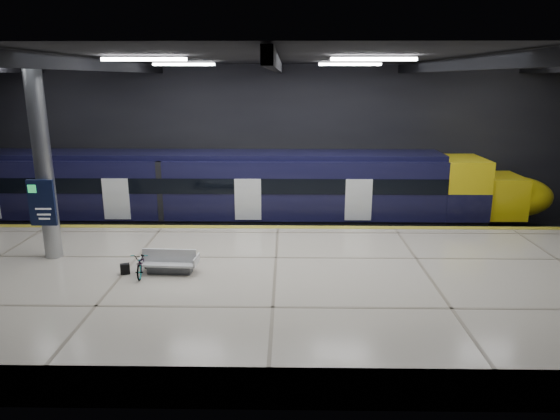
{
  "coord_description": "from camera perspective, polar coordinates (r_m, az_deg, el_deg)",
  "views": [
    {
      "loc": [
        0.4,
        -17.81,
        7.33
      ],
      "look_at": [
        0.1,
        1.5,
        2.2
      ],
      "focal_mm": 32.0,
      "sensor_mm": 36.0,
      "label": 1
    }
  ],
  "objects": [
    {
      "name": "bicycle",
      "position": [
        16.95,
        -15.42,
        -5.8
      ],
      "size": [
        0.65,
        1.58,
        0.81
      ],
      "primitive_type": "imported",
      "rotation": [
        0.0,
        0.0,
        0.08
      ],
      "color": "#99999E",
      "rests_on": "platform"
    },
    {
      "name": "platform",
      "position": [
        16.75,
        -0.57,
        -9.0
      ],
      "size": [
        30.0,
        11.0,
        1.1
      ],
      "primitive_type": "cube",
      "color": "beige",
      "rests_on": "ground"
    },
    {
      "name": "train",
      "position": [
        24.09,
        -6.29,
        2.14
      ],
      "size": [
        29.4,
        2.84,
        3.79
      ],
      "color": "black",
      "rests_on": "ground"
    },
    {
      "name": "room_shell",
      "position": [
        17.9,
        -0.41,
        9.71
      ],
      "size": [
        30.1,
        16.1,
        8.05
      ],
      "color": "black",
      "rests_on": "ground"
    },
    {
      "name": "safety_strip",
      "position": [
        21.49,
        -0.22,
        -1.96
      ],
      "size": [
        30.0,
        0.4,
        0.01
      ],
      "primitive_type": "cube",
      "color": "gold",
      "rests_on": "platform"
    },
    {
      "name": "pannier_bag",
      "position": [
        17.2,
        -17.29,
        -6.45
      ],
      "size": [
        0.34,
        0.27,
        0.35
      ],
      "primitive_type": "cube",
      "rotation": [
        0.0,
        0.0,
        0.36
      ],
      "color": "black",
      "rests_on": "platform"
    },
    {
      "name": "bench",
      "position": [
        16.91,
        -12.47,
        -6.07
      ],
      "size": [
        1.89,
        0.87,
        0.82
      ],
      "rotation": [
        0.0,
        0.0,
        -0.06
      ],
      "color": "#595B60",
      "rests_on": "platform"
    },
    {
      "name": "rails",
      "position": [
        24.42,
        -0.09,
        -2.4
      ],
      "size": [
        30.0,
        1.52,
        0.16
      ],
      "color": "gray",
      "rests_on": "ground"
    },
    {
      "name": "ground",
      "position": [
        19.27,
        -0.37,
        -7.49
      ],
      "size": [
        30.0,
        30.0,
        0.0
      ],
      "primitive_type": "plane",
      "color": "black",
      "rests_on": "ground"
    },
    {
      "name": "info_column",
      "position": [
        18.99,
        -25.47,
        4.74
      ],
      "size": [
        0.9,
        0.78,
        6.9
      ],
      "color": "#9EA0A5",
      "rests_on": "platform"
    }
  ]
}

